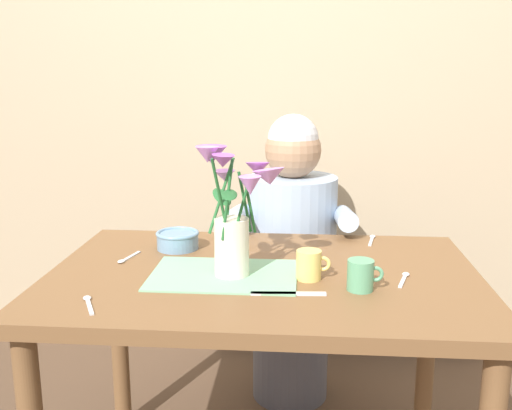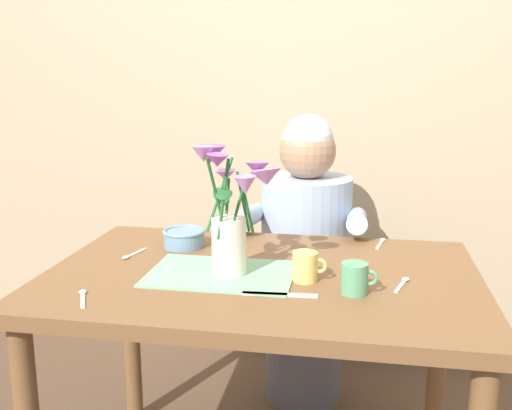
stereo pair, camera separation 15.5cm
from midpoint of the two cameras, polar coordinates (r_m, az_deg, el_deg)
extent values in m
cube|color=tan|center=(2.61, 0.63, 12.00)|extent=(4.00, 0.10, 2.50)
cube|color=brown|center=(1.67, -1.95, -7.15)|extent=(1.20, 0.80, 0.04)
cylinder|color=brown|center=(2.24, -15.06, -12.46)|extent=(0.06, 0.06, 0.70)
cylinder|color=brown|center=(2.15, 14.13, -13.53)|extent=(0.06, 0.06, 0.70)
cylinder|color=#4C4C56|center=(2.44, 1.46, -13.71)|extent=(0.30, 0.30, 0.40)
cylinder|color=#99ADC6|center=(2.27, 1.52, -3.50)|extent=(0.34, 0.34, 0.50)
sphere|color=#A37A5B|center=(2.20, 1.58, 5.29)|extent=(0.21, 0.21, 0.21)
sphere|color=silver|center=(2.19, 1.58, 6.32)|extent=(0.19, 0.19, 0.19)
cylinder|color=#99ADC6|center=(2.12, -3.80, -1.07)|extent=(0.07, 0.33, 0.12)
cylinder|color=#99ADC6|center=(2.10, 6.52, -1.27)|extent=(0.07, 0.33, 0.12)
cube|color=#7AB289|center=(1.64, -5.86, -6.76)|extent=(0.40, 0.28, 0.00)
cylinder|color=silver|center=(1.61, -5.12, -4.15)|extent=(0.09, 0.09, 0.16)
cylinder|color=#23602D|center=(1.58, -3.38, -0.21)|extent=(0.03, 0.06, 0.16)
cone|color=#CC7FDB|center=(1.56, -1.57, 2.70)|extent=(0.12, 0.12, 0.05)
sphere|color=#E5D14C|center=(1.56, -1.57, 2.88)|extent=(0.02, 0.02, 0.02)
cylinder|color=#23602D|center=(1.61, -3.85, 0.26)|extent=(0.04, 0.01, 0.17)
cone|color=#A351B7|center=(1.63, -2.57, 3.50)|extent=(0.08, 0.08, 0.04)
sphere|color=#E5D14C|center=(1.63, -2.57, 3.67)|extent=(0.02, 0.02, 0.02)
cylinder|color=#23602D|center=(1.63, -5.44, -0.06)|extent=(0.01, 0.04, 0.15)
cone|color=#CC7FDB|center=(1.67, -5.73, 2.80)|extent=(0.08, 0.08, 0.03)
sphere|color=#E5D14C|center=(1.67, -5.73, 2.97)|extent=(0.02, 0.02, 0.02)
cylinder|color=#23602D|center=(1.60, -6.14, 0.88)|extent=(0.07, 0.06, 0.20)
cone|color=#A351B7|center=(1.60, -7.13, 4.80)|extent=(0.12, 0.12, 0.05)
sphere|color=#E5D14C|center=(1.60, -7.13, 4.98)|extent=(0.02, 0.02, 0.02)
cylinder|color=#23602D|center=(1.56, -6.36, 0.79)|extent=(0.04, 0.09, 0.22)
cone|color=#CC7FDB|center=(1.52, -7.64, 4.82)|extent=(0.06, 0.07, 0.04)
sphere|color=#E5D14C|center=(1.52, -7.65, 5.00)|extent=(0.02, 0.02, 0.02)
cylinder|color=#23602D|center=(1.54, -5.66, 0.46)|extent=(0.03, 0.02, 0.21)
cone|color=#A351B7|center=(1.49, -6.21, 4.22)|extent=(0.08, 0.08, 0.04)
sphere|color=#E5D14C|center=(1.49, -6.21, 4.41)|extent=(0.02, 0.02, 0.02)
cylinder|color=#23602D|center=(1.55, -4.35, -0.66)|extent=(0.05, 0.02, 0.15)
cone|color=#CC7FDB|center=(1.51, -3.51, 1.86)|extent=(0.08, 0.08, 0.05)
sphere|color=#E5D14C|center=(1.51, -3.51, 2.04)|extent=(0.02, 0.02, 0.02)
ellipsoid|color=#23602D|center=(1.63, -6.05, 0.76)|extent=(0.08, 0.09, 0.05)
ellipsoid|color=#23602D|center=(1.51, -5.52, 0.96)|extent=(0.04, 0.09, 0.02)
cylinder|color=#6689A8|center=(1.89, -9.92, -3.48)|extent=(0.13, 0.13, 0.05)
torus|color=#6689A8|center=(1.88, -9.95, -2.74)|extent=(0.14, 0.14, 0.01)
cube|color=silver|center=(1.50, 0.16, -8.61)|extent=(0.19, 0.03, 0.00)
cylinder|color=#569970|center=(1.53, 7.19, -6.78)|extent=(0.07, 0.07, 0.08)
torus|color=#569970|center=(1.53, 8.63, -6.66)|extent=(0.04, 0.01, 0.04)
cylinder|color=#E5C666|center=(1.59, 2.33, -5.84)|extent=(0.07, 0.07, 0.08)
torus|color=#E5C666|center=(1.59, 3.71, -5.73)|extent=(0.04, 0.01, 0.04)
cube|color=silver|center=(1.96, 8.85, -3.52)|extent=(0.03, 0.10, 0.00)
ellipsoid|color=silver|center=(2.01, 9.05, -3.04)|extent=(0.03, 0.03, 0.01)
cube|color=silver|center=(1.50, -18.70, -9.35)|extent=(0.05, 0.09, 0.00)
ellipsoid|color=silver|center=(1.55, -18.82, -8.54)|extent=(0.03, 0.03, 0.01)
cube|color=silver|center=(1.61, 11.33, -7.26)|extent=(0.04, 0.10, 0.00)
ellipsoid|color=silver|center=(1.66, 11.69, -6.58)|extent=(0.03, 0.03, 0.01)
cube|color=silver|center=(1.84, -14.36, -4.87)|extent=(0.03, 0.10, 0.00)
ellipsoid|color=silver|center=(1.80, -15.32, -5.30)|extent=(0.03, 0.03, 0.01)
camera|label=1|loc=(0.08, -92.67, -0.61)|focal=41.42mm
camera|label=2|loc=(0.08, 87.33, 0.61)|focal=41.42mm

